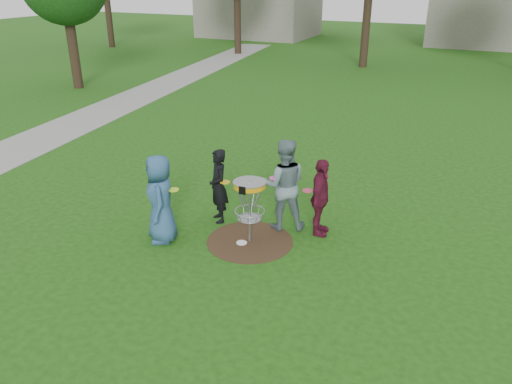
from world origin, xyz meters
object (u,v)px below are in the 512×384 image
at_px(player_blue, 160,199).
at_px(player_maroon, 320,198).
at_px(disc_golf_basket, 250,197).
at_px(player_grey, 284,185).
at_px(player_black, 218,186).

bearing_deg(player_blue, player_maroon, 86.43).
bearing_deg(disc_golf_basket, player_grey, 67.56).
bearing_deg(player_blue, player_grey, 94.59).
bearing_deg(player_blue, player_black, 120.41).
distance_m(player_blue, disc_golf_basket, 1.81).
xyz_separation_m(player_blue, player_black, (0.63, 1.27, -0.09)).
bearing_deg(player_grey, player_black, -11.11).
bearing_deg(disc_golf_basket, player_maroon, 38.49).
distance_m(player_grey, disc_golf_basket, 0.97).
bearing_deg(player_black, disc_golf_basket, 17.25).
height_order(player_grey, player_maroon, player_grey).
relative_size(player_maroon, disc_golf_basket, 1.21).
distance_m(player_grey, player_maroon, 0.82).
xyz_separation_m(player_grey, player_maroon, (0.80, 0.04, -0.16)).
xyz_separation_m(player_maroon, disc_golf_basket, (-1.17, -0.93, 0.18)).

